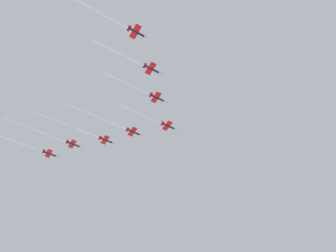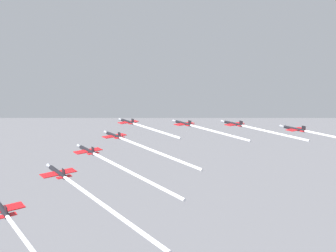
# 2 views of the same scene
# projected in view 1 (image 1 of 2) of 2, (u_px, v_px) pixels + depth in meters

# --- Properties ---
(jet_lead) EXTENTS (8.23, 41.23, 2.39)m
(jet_lead) POSITION_uv_depth(u_px,v_px,m) (155.00, 120.00, 206.97)
(jet_lead) COLOR black
(jet_port_inner) EXTENTS (8.23, 52.97, 2.39)m
(jet_port_inner) POSITION_uv_depth(u_px,v_px,m) (113.00, 123.00, 208.39)
(jet_port_inner) COLOR black
(jet_starboard_inner) EXTENTS (8.23, 41.23, 2.39)m
(jet_starboard_inner) POSITION_uv_depth(u_px,v_px,m) (143.00, 91.00, 192.67)
(jet_starboard_inner) COLOR black
(jet_port_outer) EXTENTS (8.23, 52.97, 2.39)m
(jet_port_outer) POSITION_uv_depth(u_px,v_px,m) (85.00, 132.00, 213.19)
(jet_port_outer) COLOR black
(jet_starboard_outer) EXTENTS (8.23, 40.34, 2.39)m
(jet_starboard_outer) POSITION_uv_depth(u_px,v_px,m) (137.00, 62.00, 179.89)
(jet_starboard_outer) COLOR black
(jet_center_rear) EXTENTS (8.23, 51.70, 2.39)m
(jet_center_rear) POSITION_uv_depth(u_px,v_px,m) (53.00, 137.00, 217.29)
(jet_center_rear) COLOR black
(jet_port_trail) EXTENTS (8.23, 51.38, 2.39)m
(jet_port_trail) POSITION_uv_depth(u_px,v_px,m) (112.00, 19.00, 163.02)
(jet_port_trail) COLOR black
(jet_starboard_trail) EXTENTS (8.23, 41.44, 2.39)m
(jet_starboard_trail) POSITION_uv_depth(u_px,v_px,m) (36.00, 149.00, 223.04)
(jet_starboard_trail) COLOR black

